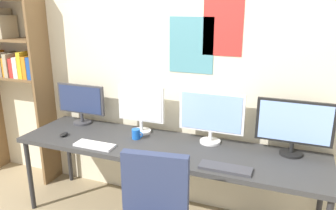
{
  "coord_description": "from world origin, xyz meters",
  "views": [
    {
      "loc": [
        0.96,
        -1.8,
        1.89
      ],
      "look_at": [
        0.0,
        0.65,
        1.09
      ],
      "focal_mm": 35.27,
      "sensor_mm": 36.0,
      "label": 1
    }
  ],
  "objects_px": {
    "monitor_far_left": "(81,102)",
    "keyboard_right": "(225,168)",
    "bookshelf": "(6,48)",
    "coffee_mug": "(136,134)",
    "desk": "(166,151)",
    "keyboard_left": "(95,145)",
    "monitor_center_right": "(211,115)",
    "computer_mouse": "(64,134)",
    "monitor_far_right": "(294,125)",
    "monitor_center_left": "(141,107)"
  },
  "relations": [
    {
      "from": "desk",
      "to": "monitor_center_right",
      "type": "xyz_separation_m",
      "value": [
        0.33,
        0.21,
        0.3
      ]
    },
    {
      "from": "coffee_mug",
      "to": "desk",
      "type": "bearing_deg",
      "value": -9.59
    },
    {
      "from": "desk",
      "to": "keyboard_right",
      "type": "relative_size",
      "value": 6.88
    },
    {
      "from": "desk",
      "to": "monitor_center_right",
      "type": "height_order",
      "value": "monitor_center_right"
    },
    {
      "from": "monitor_far_left",
      "to": "monitor_center_left",
      "type": "xyz_separation_m",
      "value": [
        0.66,
        -0.0,
        0.02
      ]
    },
    {
      "from": "monitor_center_left",
      "to": "coffee_mug",
      "type": "distance_m",
      "value": 0.26
    },
    {
      "from": "monitor_far_left",
      "to": "monitor_center_right",
      "type": "bearing_deg",
      "value": 0.0
    },
    {
      "from": "keyboard_left",
      "to": "computer_mouse",
      "type": "relative_size",
      "value": 3.64
    },
    {
      "from": "monitor_far_left",
      "to": "computer_mouse",
      "type": "distance_m",
      "value": 0.41
    },
    {
      "from": "desk",
      "to": "keyboard_right",
      "type": "distance_m",
      "value": 0.61
    },
    {
      "from": "monitor_far_left",
      "to": "keyboard_right",
      "type": "xyz_separation_m",
      "value": [
        1.56,
        -0.44,
        -0.22
      ]
    },
    {
      "from": "desk",
      "to": "monitor_far_left",
      "type": "distance_m",
      "value": 1.05
    },
    {
      "from": "bookshelf",
      "to": "monitor_center_right",
      "type": "distance_m",
      "value": 2.29
    },
    {
      "from": "monitor_far_left",
      "to": "monitor_far_right",
      "type": "bearing_deg",
      "value": 0.0
    },
    {
      "from": "monitor_far_left",
      "to": "desk",
      "type": "bearing_deg",
      "value": -12.03
    },
    {
      "from": "keyboard_right",
      "to": "computer_mouse",
      "type": "distance_m",
      "value": 1.51
    },
    {
      "from": "monitor_far_right",
      "to": "keyboard_left",
      "type": "xyz_separation_m",
      "value": [
        -1.56,
        -0.44,
        -0.24
      ]
    },
    {
      "from": "bookshelf",
      "to": "monitor_far_left",
      "type": "relative_size",
      "value": 4.35
    },
    {
      "from": "monitor_center_right",
      "to": "monitor_far_right",
      "type": "height_order",
      "value": "monitor_center_right"
    },
    {
      "from": "desk",
      "to": "coffee_mug",
      "type": "distance_m",
      "value": 0.32
    },
    {
      "from": "bookshelf",
      "to": "monitor_far_right",
      "type": "xyz_separation_m",
      "value": [
        2.91,
        -0.02,
        -0.47
      ]
    },
    {
      "from": "monitor_far_left",
      "to": "monitor_center_right",
      "type": "relative_size",
      "value": 0.92
    },
    {
      "from": "desk",
      "to": "coffee_mug",
      "type": "bearing_deg",
      "value": 170.41
    },
    {
      "from": "coffee_mug",
      "to": "keyboard_left",
      "type": "bearing_deg",
      "value": -132.11
    },
    {
      "from": "keyboard_left",
      "to": "computer_mouse",
      "type": "bearing_deg",
      "value": 166.67
    },
    {
      "from": "monitor_center_right",
      "to": "keyboard_right",
      "type": "distance_m",
      "value": 0.55
    },
    {
      "from": "monitor_far_left",
      "to": "monitor_center_left",
      "type": "height_order",
      "value": "monitor_center_left"
    },
    {
      "from": "bookshelf",
      "to": "coffee_mug",
      "type": "height_order",
      "value": "bookshelf"
    },
    {
      "from": "monitor_far_left",
      "to": "keyboard_right",
      "type": "height_order",
      "value": "monitor_far_left"
    },
    {
      "from": "monitor_center_right",
      "to": "coffee_mug",
      "type": "relative_size",
      "value": 5.32
    },
    {
      "from": "monitor_center_right",
      "to": "computer_mouse",
      "type": "relative_size",
      "value": 5.88
    },
    {
      "from": "monitor_center_right",
      "to": "coffee_mug",
      "type": "xyz_separation_m",
      "value": [
        -0.64,
        -0.16,
        -0.21
      ]
    },
    {
      "from": "monitor_center_left",
      "to": "coffee_mug",
      "type": "xyz_separation_m",
      "value": [
        0.03,
        -0.16,
        -0.2
      ]
    },
    {
      "from": "monitor_center_left",
      "to": "monitor_far_right",
      "type": "bearing_deg",
      "value": 0.0
    },
    {
      "from": "monitor_far_left",
      "to": "monitor_center_left",
      "type": "bearing_deg",
      "value": -0.0
    },
    {
      "from": "keyboard_left",
      "to": "monitor_far_right",
      "type": "bearing_deg",
      "value": 15.87
    },
    {
      "from": "desk",
      "to": "monitor_far_right",
      "type": "distance_m",
      "value": 1.06
    },
    {
      "from": "keyboard_left",
      "to": "monitor_center_right",
      "type": "bearing_deg",
      "value": 26.37
    },
    {
      "from": "monitor_far_left",
      "to": "coffee_mug",
      "type": "height_order",
      "value": "monitor_far_left"
    },
    {
      "from": "monitor_center_left",
      "to": "monitor_far_left",
      "type": "bearing_deg",
      "value": 180.0
    },
    {
      "from": "monitor_far_left",
      "to": "monitor_center_right",
      "type": "distance_m",
      "value": 1.33
    },
    {
      "from": "monitor_far_left",
      "to": "computer_mouse",
      "type": "height_order",
      "value": "monitor_far_left"
    },
    {
      "from": "keyboard_left",
      "to": "coffee_mug",
      "type": "height_order",
      "value": "coffee_mug"
    },
    {
      "from": "keyboard_right",
      "to": "monitor_far_right",
      "type": "bearing_deg",
      "value": 45.4
    },
    {
      "from": "monitor_far_left",
      "to": "keyboard_right",
      "type": "bearing_deg",
      "value": -15.86
    },
    {
      "from": "desk",
      "to": "monitor_far_left",
      "type": "relative_size",
      "value": 5.07
    },
    {
      "from": "computer_mouse",
      "to": "keyboard_left",
      "type": "bearing_deg",
      "value": -13.33
    },
    {
      "from": "keyboard_left",
      "to": "keyboard_right",
      "type": "bearing_deg",
      "value": 0.0
    },
    {
      "from": "monitor_center_right",
      "to": "desk",
      "type": "bearing_deg",
      "value": -147.41
    },
    {
      "from": "computer_mouse",
      "to": "monitor_far_left",
      "type": "bearing_deg",
      "value": 97.65
    }
  ]
}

